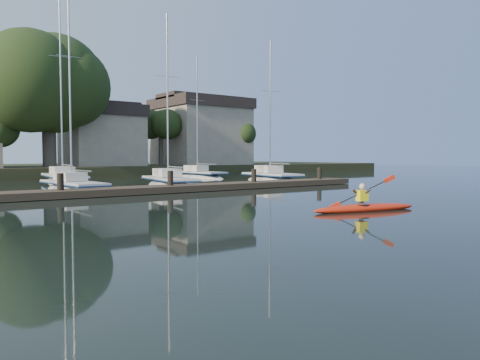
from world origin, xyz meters
TOP-DOWN VIEW (x-y plane):
  - ground at (0.00, 0.00)m, footprint 160.00×160.00m
  - kayak at (4.43, 1.67)m, footprint 4.53×1.62m
  - dock at (0.00, 14.00)m, footprint 34.00×2.00m
  - sailboat_2 at (-1.09, 18.26)m, footprint 2.22×8.17m
  - sailboat_3 at (5.30, 18.43)m, footprint 3.43×8.12m
  - sailboat_4 at (14.82, 19.06)m, footprint 3.27×7.63m
  - sailboat_6 at (0.78, 26.65)m, footprint 3.25×10.35m
  - sailboat_7 at (13.16, 27.41)m, footprint 2.45×7.79m
  - shore at (1.61, 40.29)m, footprint 90.00×25.25m

SIDE VIEW (x-z plane):
  - sailboat_4 at x=14.82m, z-range -6.48..6.08m
  - sailboat_3 at x=5.30m, z-range -6.54..6.16m
  - sailboat_6 at x=0.78m, z-range -8.28..7.90m
  - sailboat_7 at x=13.16m, z-range -6.38..6.02m
  - sailboat_2 at x=-1.09m, z-range -6.87..6.54m
  - ground at x=0.00m, z-range 0.00..0.00m
  - kayak at x=4.43m, z-range -0.55..0.90m
  - dock at x=0.00m, z-range -0.70..1.10m
  - shore at x=1.61m, z-range -3.15..9.60m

